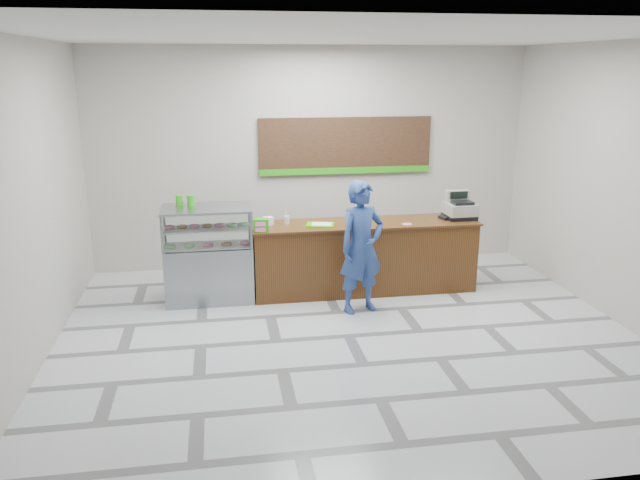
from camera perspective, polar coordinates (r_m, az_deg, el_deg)
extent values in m
plane|color=silver|center=(7.72, 2.65, -8.76)|extent=(7.00, 7.00, 0.00)
plane|color=#B2ADA4|center=(10.08, -0.78, 7.46)|extent=(7.00, 0.00, 7.00)
plane|color=silver|center=(7.03, 3.03, 18.17)|extent=(7.00, 7.00, 0.00)
cube|color=#552F14|center=(9.07, 4.07, -1.62)|extent=(3.20, 0.70, 1.00)
cube|color=#552F14|center=(8.93, 4.13, 1.53)|extent=(3.26, 0.76, 0.03)
cube|color=gray|center=(8.87, -10.06, -2.91)|extent=(1.20, 0.70, 0.80)
cube|color=white|center=(8.69, -10.26, 1.15)|extent=(1.20, 0.70, 0.50)
cube|color=gray|center=(8.63, -10.35, 2.86)|extent=(1.22, 0.72, 0.03)
cube|color=silver|center=(8.75, -10.19, -0.30)|extent=(1.14, 0.64, 0.02)
cube|color=silver|center=(8.69, -10.26, 1.22)|extent=(1.14, 0.64, 0.02)
torus|color=#93F390|center=(8.67, -13.51, -0.41)|extent=(0.15, 0.15, 0.05)
torus|color=#93F390|center=(8.65, -11.86, -0.34)|extent=(0.15, 0.15, 0.05)
torus|color=pink|center=(8.64, -10.20, -0.27)|extent=(0.15, 0.15, 0.05)
torus|color=#B06F3B|center=(8.64, -8.55, -0.20)|extent=(0.15, 0.15, 0.05)
torus|color=pink|center=(8.65, -6.89, -0.12)|extent=(0.15, 0.15, 0.05)
torus|color=pink|center=(8.75, -13.54, 1.37)|extent=(0.15, 0.15, 0.05)
torus|color=#B06F3B|center=(8.74, -12.46, 1.42)|extent=(0.15, 0.15, 0.05)
torus|color=pink|center=(8.73, -11.36, 1.47)|extent=(0.15, 0.15, 0.05)
torus|color=#B06F3B|center=(8.73, -10.27, 1.51)|extent=(0.15, 0.15, 0.05)
torus|color=pink|center=(8.72, -9.18, 1.56)|extent=(0.15, 0.15, 0.05)
torus|color=#93F390|center=(8.73, -8.08, 1.61)|extent=(0.15, 0.15, 0.05)
torus|color=#93F390|center=(8.73, -6.99, 1.66)|extent=(0.15, 0.15, 0.05)
cube|color=black|center=(10.11, 2.37, 8.62)|extent=(2.80, 0.05, 0.90)
cube|color=#29A314|center=(10.14, 2.38, 6.36)|extent=(2.80, 0.02, 0.10)
cube|color=black|center=(9.36, 12.63, 2.14)|extent=(0.41, 0.41, 0.06)
cube|color=gray|center=(9.33, 12.67, 2.82)|extent=(0.43, 0.45, 0.17)
cube|color=black|center=(9.24, 12.90, 3.33)|extent=(0.30, 0.22, 0.04)
cube|color=gray|center=(9.41, 12.45, 3.97)|extent=(0.36, 0.11, 0.17)
cube|color=black|center=(9.36, 12.59, 4.03)|extent=(0.27, 0.02, 0.10)
cube|color=black|center=(9.25, 11.25, 2.01)|extent=(0.13, 0.19, 0.04)
cube|color=#3ECD01|center=(8.73, 0.02, 1.40)|extent=(0.44, 0.36, 0.02)
cube|color=white|center=(8.73, 0.16, 1.48)|extent=(0.32, 0.26, 0.00)
cube|color=white|center=(8.79, -4.76, 1.75)|extent=(0.15, 0.15, 0.11)
cylinder|color=silver|center=(8.83, -3.07, 1.86)|extent=(0.08, 0.08, 0.11)
cube|color=#29A314|center=(8.43, -5.40, 1.37)|extent=(0.21, 0.15, 0.18)
cylinder|color=pink|center=(8.88, 7.96, 1.45)|extent=(0.14, 0.14, 0.00)
cylinder|color=#29A314|center=(8.78, -12.74, 3.55)|extent=(0.09, 0.09, 0.15)
cylinder|color=#29A314|center=(8.73, -11.73, 3.55)|extent=(0.10, 0.10, 0.15)
imported|color=navy|center=(8.22, 3.82, -0.66)|extent=(0.75, 0.61, 1.77)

